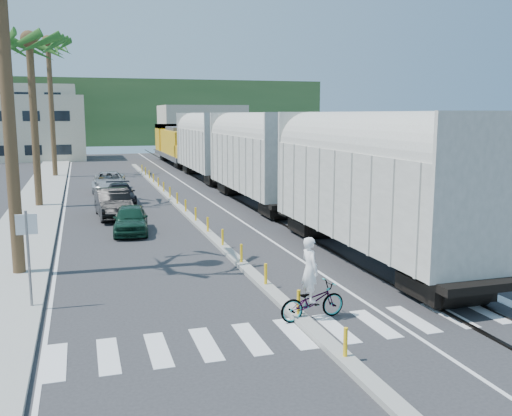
# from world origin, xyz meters

# --- Properties ---
(ground) EXTENTS (140.00, 140.00, 0.00)m
(ground) POSITION_xyz_m (0.00, 0.00, 0.00)
(ground) COLOR #28282B
(ground) RESTS_ON ground
(sidewalk) EXTENTS (3.00, 90.00, 0.15)m
(sidewalk) POSITION_xyz_m (-8.50, 25.00, 0.07)
(sidewalk) COLOR gray
(sidewalk) RESTS_ON ground
(rails) EXTENTS (1.56, 100.00, 0.06)m
(rails) POSITION_xyz_m (5.00, 28.00, 0.03)
(rails) COLOR black
(rails) RESTS_ON ground
(median) EXTENTS (0.45, 60.00, 0.85)m
(median) POSITION_xyz_m (0.00, 19.96, 0.09)
(median) COLOR gray
(median) RESTS_ON ground
(crosswalk) EXTENTS (14.00, 2.20, 0.01)m
(crosswalk) POSITION_xyz_m (0.00, -2.00, 0.01)
(crosswalk) COLOR silver
(crosswalk) RESTS_ON ground
(lane_markings) EXTENTS (9.42, 90.00, 0.01)m
(lane_markings) POSITION_xyz_m (-2.15, 25.00, 0.00)
(lane_markings) COLOR silver
(lane_markings) RESTS_ON ground
(freight_train) EXTENTS (3.00, 60.94, 5.85)m
(freight_train) POSITION_xyz_m (5.00, 25.04, 2.91)
(freight_train) COLOR #A8A59A
(freight_train) RESTS_ON ground
(palm_trees) EXTENTS (3.50, 37.20, 13.75)m
(palm_trees) POSITION_xyz_m (-8.10, 22.70, 10.81)
(palm_trees) COLOR brown
(palm_trees) RESTS_ON ground
(street_sign) EXTENTS (0.60, 0.08, 3.00)m
(street_sign) POSITION_xyz_m (-7.30, 2.00, 1.97)
(street_sign) COLOR slate
(street_sign) RESTS_ON ground
(buildings) EXTENTS (38.00, 27.00, 10.00)m
(buildings) POSITION_xyz_m (-6.41, 71.66, 4.36)
(buildings) COLOR #B5AB90
(buildings) RESTS_ON ground
(hillside) EXTENTS (80.00, 20.00, 12.00)m
(hillside) POSITION_xyz_m (0.00, 100.00, 6.00)
(hillside) COLOR #385628
(hillside) RESTS_ON ground
(car_lead) EXTENTS (2.43, 4.36, 1.38)m
(car_lead) POSITION_xyz_m (-3.51, 12.44, 0.69)
(car_lead) COLOR #103123
(car_lead) RESTS_ON ground
(car_second) EXTENTS (2.29, 5.13, 1.62)m
(car_second) POSITION_xyz_m (-4.07, 17.05, 0.81)
(car_second) COLOR black
(car_second) RESTS_ON ground
(car_third) EXTENTS (1.83, 4.49, 1.30)m
(car_third) POSITION_xyz_m (-3.37, 21.93, 0.65)
(car_third) COLOR black
(car_third) RESTS_ON ground
(car_rear) EXTENTS (3.04, 5.52, 1.45)m
(car_rear) POSITION_xyz_m (-3.73, 28.49, 0.73)
(car_rear) COLOR #AAADB0
(car_rear) RESTS_ON ground
(cyclist) EXTENTS (1.24, 2.20, 2.39)m
(cyclist) POSITION_xyz_m (0.35, -1.13, 0.76)
(cyclist) COLOR #9EA0A5
(cyclist) RESTS_ON ground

